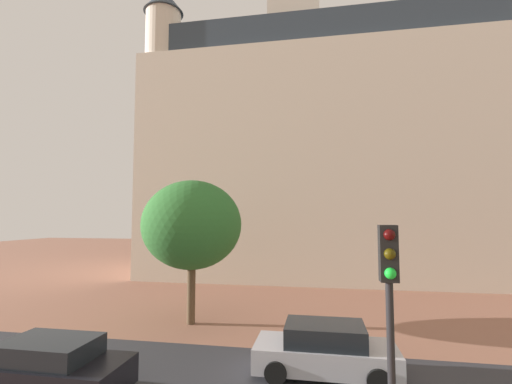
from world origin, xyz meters
name	(u,v)px	position (x,y,z in m)	size (l,w,h in m)	color
ground_plane	(266,352)	(0.00, 10.00, 0.00)	(120.00, 120.00, 0.00)	#93604C
landmark_building	(324,149)	(2.36, 27.49, 10.53)	(29.27, 11.91, 36.42)	beige
car_silver	(325,350)	(2.04, 8.54, 0.71)	(4.22, 2.05, 1.49)	#B2B2BC
car_black	(49,369)	(-5.19, 5.89, 0.71)	(4.17, 2.04, 1.48)	black
traffic_light_pole	(390,313)	(3.00, 3.34, 3.21)	(0.28, 0.34, 4.59)	black
tree_curb_far	(192,225)	(-3.76, 12.62, 4.37)	(4.47, 4.47, 6.40)	brown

